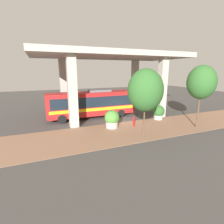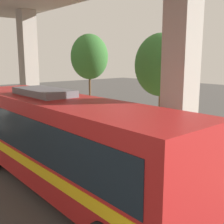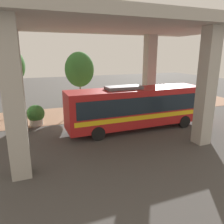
# 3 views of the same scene
# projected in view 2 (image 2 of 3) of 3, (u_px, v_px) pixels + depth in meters

# --- Properties ---
(ground_plane) EXTENTS (80.00, 80.00, 0.00)m
(ground_plane) POSITION_uv_depth(u_px,v_px,m) (90.00, 150.00, 14.34)
(ground_plane) COLOR #474442
(ground_plane) RESTS_ON ground
(sidewalk_strip) EXTENTS (6.00, 40.00, 0.02)m
(sidewalk_strip) POSITION_uv_depth(u_px,v_px,m) (132.00, 139.00, 16.27)
(sidewalk_strip) COLOR #936B51
(sidewalk_strip) RESTS_ON ground
(bus) EXTENTS (2.61, 10.95, 3.52)m
(bus) POSITION_uv_depth(u_px,v_px,m) (60.00, 137.00, 9.71)
(bus) COLOR #B21E1E
(bus) RESTS_ON ground
(fire_hydrant) EXTENTS (0.44, 0.21, 1.11)m
(fire_hydrant) POSITION_uv_depth(u_px,v_px,m) (115.00, 132.00, 15.68)
(fire_hydrant) COLOR #B21919
(fire_hydrant) RESTS_ON ground
(planter_front) EXTENTS (1.45, 1.45, 1.75)m
(planter_front) POSITION_uv_depth(u_px,v_px,m) (55.00, 118.00, 17.86)
(planter_front) COLOR #ADA89E
(planter_front) RESTS_ON ground
(planter_middle) EXTENTS (1.56, 1.56, 1.88)m
(planter_middle) POSITION_uv_depth(u_px,v_px,m) (138.00, 136.00, 13.55)
(planter_middle) COLOR #ADA89E
(planter_middle) RESTS_ON ground
(street_tree_near) EXTENTS (2.82, 2.82, 6.44)m
(street_tree_near) POSITION_uv_depth(u_px,v_px,m) (89.00, 57.00, 21.17)
(street_tree_near) COLOR brown
(street_tree_near) RESTS_ON ground
(street_tree_far) EXTENTS (3.06, 3.06, 6.07)m
(street_tree_far) POSITION_uv_depth(u_px,v_px,m) (161.00, 65.00, 16.43)
(street_tree_far) COLOR brown
(street_tree_far) RESTS_ON ground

